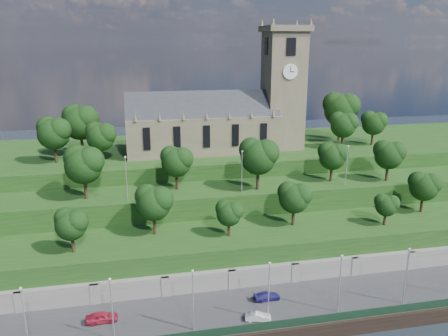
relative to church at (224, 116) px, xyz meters
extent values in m
cube|color=#2D2D30|center=(-0.79, -39.98, -21.52)|extent=(160.00, 12.00, 2.00)
cube|color=black|center=(-0.79, -46.03, -21.42)|extent=(160.00, 0.50, 2.20)
cube|color=#16311F|center=(-0.79, -45.38, -19.92)|extent=(160.00, 0.10, 1.20)
cube|color=slate|center=(-0.79, -33.98, -20.02)|extent=(160.00, 2.00, 5.00)
cube|color=slate|center=(-35.79, -34.78, -20.02)|extent=(1.20, 0.60, 5.00)
cube|color=slate|center=(-25.79, -34.78, -20.02)|extent=(1.20, 0.60, 5.00)
cube|color=slate|center=(-15.79, -34.78, -20.02)|extent=(1.20, 0.60, 5.00)
cube|color=slate|center=(-5.79, -34.78, -20.02)|extent=(1.20, 0.60, 5.00)
cube|color=slate|center=(4.21, -34.78, -20.02)|extent=(1.20, 0.60, 5.00)
cube|color=slate|center=(14.21, -34.78, -20.02)|extent=(1.20, 0.60, 5.00)
cube|color=slate|center=(24.21, -34.78, -20.02)|extent=(1.20, 0.60, 5.00)
cube|color=#1A3C14|center=(-0.79, -27.98, -18.52)|extent=(160.00, 12.00, 8.00)
cube|color=#1A3C14|center=(-0.79, -16.98, -16.52)|extent=(160.00, 10.00, 12.00)
cube|color=#1A3C14|center=(-0.79, 4.02, -15.02)|extent=(160.00, 32.00, 15.00)
cube|color=brown|center=(-4.79, 0.02, -3.52)|extent=(32.00, 12.00, 8.00)
cube|color=#23252A|center=(-4.79, 0.02, 0.48)|extent=(32.00, 10.18, 10.18)
cone|color=brown|center=(-18.79, -5.98, 1.38)|extent=(0.70, 0.70, 1.80)
cone|color=brown|center=(-14.12, -5.98, 1.38)|extent=(0.70, 0.70, 1.80)
cone|color=brown|center=(-9.46, -5.98, 1.38)|extent=(0.70, 0.70, 1.80)
cone|color=brown|center=(-4.79, -5.98, 1.38)|extent=(0.70, 0.70, 1.80)
cone|color=brown|center=(-0.12, -5.98, 1.38)|extent=(0.70, 0.70, 1.80)
cone|color=brown|center=(4.54, -5.98, 1.38)|extent=(0.70, 0.70, 1.80)
cone|color=brown|center=(9.21, -5.98, 1.38)|extent=(0.70, 0.70, 1.80)
cube|color=black|center=(-16.79, -6.06, -3.02)|extent=(1.40, 0.25, 4.50)
cube|color=black|center=(-10.79, -6.06, -3.02)|extent=(1.40, 0.25, 4.50)
cube|color=black|center=(-4.79, -6.06, -3.02)|extent=(1.40, 0.25, 4.50)
cube|color=black|center=(1.21, -6.06, -3.02)|extent=(1.40, 0.25, 4.50)
cube|color=black|center=(7.21, -6.06, -3.02)|extent=(1.40, 0.25, 4.50)
cube|color=brown|center=(13.21, 0.02, 4.98)|extent=(8.00, 8.00, 25.00)
cube|color=brown|center=(13.21, 0.02, 18.08)|extent=(9.20, 9.20, 1.20)
cone|color=brown|center=(9.21, -3.98, 19.28)|extent=(0.80, 0.80, 1.60)
cone|color=brown|center=(9.21, 4.02, 19.28)|extent=(0.80, 0.80, 1.60)
cone|color=brown|center=(17.21, -3.98, 19.28)|extent=(0.80, 0.80, 1.60)
cone|color=brown|center=(17.21, 4.02, 19.28)|extent=(0.80, 0.80, 1.60)
cube|color=black|center=(13.21, -4.06, 14.48)|extent=(2.00, 0.25, 3.50)
cube|color=black|center=(13.21, 4.10, 14.48)|extent=(2.00, 0.25, 3.50)
cube|color=black|center=(9.13, 0.02, 14.48)|extent=(0.25, 2.00, 3.50)
cube|color=black|center=(17.29, 0.02, 14.48)|extent=(0.25, 2.00, 3.50)
cylinder|color=white|center=(13.21, -4.10, 9.48)|extent=(3.20, 0.30, 3.20)
cylinder|color=white|center=(17.33, 0.02, 9.48)|extent=(0.30, 3.20, 3.20)
cube|color=black|center=(13.21, -4.28, 9.98)|extent=(0.12, 0.05, 1.10)
cube|color=black|center=(13.61, -4.28, 9.48)|extent=(0.80, 0.05, 0.12)
cylinder|color=black|center=(-28.75, -29.98, -13.05)|extent=(0.49, 0.49, 2.94)
sphere|color=black|center=(-28.75, -29.98, -10.20)|extent=(4.58, 4.58, 4.58)
sphere|color=black|center=(-27.84, -30.44, -9.52)|extent=(3.44, 3.44, 3.44)
sphere|color=black|center=(-29.55, -29.41, -9.29)|extent=(3.21, 3.21, 3.21)
cylinder|color=black|center=(-16.65, -25.98, -12.74)|extent=(0.52, 0.52, 3.57)
sphere|color=black|center=(-16.65, -25.98, -9.28)|extent=(5.55, 5.55, 5.55)
sphere|color=black|center=(-15.53, -26.54, -8.45)|extent=(4.17, 4.17, 4.17)
sphere|color=black|center=(-17.62, -25.29, -8.17)|extent=(3.89, 3.89, 3.89)
cylinder|color=black|center=(-5.06, -28.98, -13.24)|extent=(0.47, 0.47, 2.56)
sphere|color=black|center=(-5.06, -28.98, -10.77)|extent=(3.98, 3.98, 3.98)
sphere|color=black|center=(-4.26, -29.38, -10.17)|extent=(2.99, 2.99, 2.99)
sphere|color=black|center=(-5.76, -28.49, -9.97)|extent=(2.79, 2.79, 2.79)
cylinder|color=black|center=(6.49, -26.98, -12.89)|extent=(0.51, 0.51, 3.27)
sphere|color=black|center=(6.49, -26.98, -9.73)|extent=(5.08, 5.08, 5.08)
sphere|color=black|center=(7.50, -27.49, -8.97)|extent=(3.81, 3.81, 3.81)
sphere|color=black|center=(5.60, -26.35, -8.72)|extent=(3.56, 3.56, 3.56)
cylinder|color=black|center=(21.77, -29.98, -13.35)|extent=(0.46, 0.46, 2.34)
sphere|color=black|center=(21.77, -29.98, -11.09)|extent=(3.64, 3.64, 3.64)
sphere|color=black|center=(22.50, -30.35, -10.54)|extent=(2.73, 2.73, 2.73)
sphere|color=black|center=(21.13, -29.53, -10.36)|extent=(2.55, 2.55, 2.55)
cylinder|color=black|center=(31.51, -25.98, -12.89)|extent=(0.50, 0.50, 3.25)
sphere|color=black|center=(31.51, -25.98, -9.75)|extent=(5.06, 5.06, 5.06)
sphere|color=black|center=(32.52, -26.49, -8.99)|extent=(3.80, 3.80, 3.80)
sphere|color=black|center=(30.63, -25.35, -8.74)|extent=(3.54, 3.54, 3.54)
cylinder|color=black|center=(-27.75, -17.98, -8.51)|extent=(0.54, 0.54, 4.03)
sphere|color=black|center=(-27.75, -17.98, -4.61)|extent=(6.27, 6.27, 6.27)
sphere|color=black|center=(-26.49, -18.61, -3.67)|extent=(4.70, 4.70, 4.70)
sphere|color=black|center=(-28.84, -17.20, -3.35)|extent=(4.39, 4.39, 4.39)
cylinder|color=black|center=(-11.98, -15.98, -8.79)|extent=(0.51, 0.51, 3.46)
sphere|color=black|center=(-11.98, -15.98, -5.45)|extent=(5.38, 5.38, 5.38)
sphere|color=black|center=(-10.91, -16.52, -4.64)|extent=(4.04, 4.04, 4.04)
sphere|color=black|center=(-12.92, -15.31, -4.37)|extent=(3.77, 3.77, 3.77)
cylinder|color=black|center=(2.45, -18.98, -8.47)|extent=(0.54, 0.54, 4.11)
sphere|color=black|center=(2.45, -18.98, -4.50)|extent=(6.39, 6.39, 6.39)
sphere|color=black|center=(3.72, -19.62, -3.54)|extent=(4.79, 4.79, 4.79)
sphere|color=black|center=(1.33, -18.19, -3.22)|extent=(4.47, 4.47, 4.47)
cylinder|color=black|center=(17.69, -16.98, -8.89)|extent=(0.51, 0.51, 3.27)
sphere|color=black|center=(17.69, -16.98, -5.72)|extent=(5.09, 5.09, 5.09)
sphere|color=black|center=(18.71, -17.49, -4.96)|extent=(3.82, 3.82, 3.82)
sphere|color=black|center=(16.80, -16.35, -4.71)|extent=(3.56, 3.56, 3.56)
cylinder|color=black|center=(28.31, -18.98, -8.80)|extent=(0.51, 0.51, 3.44)
sphere|color=black|center=(28.31, -18.98, -5.47)|extent=(5.35, 5.35, 5.35)
sphere|color=black|center=(29.38, -19.52, -4.67)|extent=(4.02, 4.02, 4.02)
sphere|color=black|center=(27.37, -18.32, -4.40)|extent=(3.75, 3.75, 3.75)
cylinder|color=black|center=(-34.47, -3.98, -5.55)|extent=(0.53, 0.53, 3.94)
sphere|color=black|center=(-34.47, -3.98, -1.75)|extent=(6.12, 6.12, 6.12)
sphere|color=black|center=(-33.25, -4.60, -0.83)|extent=(4.59, 4.59, 4.59)
sphere|color=black|center=(-35.54, -3.22, -0.52)|extent=(4.29, 4.29, 4.29)
cylinder|color=black|center=(-30.09, 2.02, -5.25)|extent=(0.56, 0.56, 4.54)
sphere|color=black|center=(-30.09, 2.02, -0.86)|extent=(7.06, 7.06, 7.06)
sphere|color=black|center=(-28.68, 1.31, 0.20)|extent=(5.30, 5.30, 5.30)
sphere|color=black|center=(-31.33, 2.90, 0.55)|extent=(4.94, 4.94, 4.94)
cylinder|color=black|center=(-25.58, -5.98, -5.77)|extent=(0.52, 0.52, 3.51)
sphere|color=black|center=(-25.58, -5.98, -2.37)|extent=(5.46, 5.46, 5.46)
sphere|color=black|center=(-24.49, -6.53, -1.55)|extent=(4.10, 4.10, 4.10)
sphere|color=black|center=(-26.54, -5.30, -1.28)|extent=(3.82, 3.82, 3.82)
cylinder|color=black|center=(26.06, -3.98, -5.76)|extent=(0.52, 0.52, 3.53)
sphere|color=black|center=(26.06, -3.98, -2.34)|extent=(5.49, 5.49, 5.49)
sphere|color=black|center=(27.16, -4.53, -1.52)|extent=(4.12, 4.12, 4.12)
sphere|color=black|center=(25.10, -3.30, -1.25)|extent=(3.84, 3.84, 3.84)
cylinder|color=black|center=(29.14, 4.02, -5.04)|extent=(0.58, 0.58, 4.95)
sphere|color=black|center=(29.14, 4.02, -0.26)|extent=(7.71, 7.71, 7.71)
sphere|color=black|center=(30.68, 3.24, 0.90)|extent=(5.78, 5.78, 5.78)
sphere|color=black|center=(27.79, 4.98, 1.28)|extent=(5.39, 5.39, 5.39)
cylinder|color=black|center=(34.55, -1.98, -5.85)|extent=(0.51, 0.51, 3.35)
sphere|color=black|center=(34.55, -1.98, -2.60)|extent=(5.22, 5.22, 5.22)
sphere|color=black|center=(35.59, -2.51, -1.82)|extent=(3.91, 3.91, 3.91)
sphere|color=black|center=(33.64, -1.33, -1.56)|extent=(3.65, 3.65, 3.65)
cylinder|color=#B2B2B7|center=(-32.79, -43.48, -16.33)|extent=(0.16, 0.16, 8.39)
sphere|color=silver|center=(-32.79, -43.48, -12.01)|extent=(0.36, 0.36, 0.36)
cylinder|color=#B2B2B7|center=(-22.79, -43.48, -16.33)|extent=(0.16, 0.16, 8.39)
sphere|color=silver|center=(-22.79, -43.48, -12.01)|extent=(0.36, 0.36, 0.36)
cylinder|color=#B2B2B7|center=(-12.79, -43.48, -16.33)|extent=(0.16, 0.16, 8.39)
sphere|color=silver|center=(-12.79, -43.48, -12.01)|extent=(0.36, 0.36, 0.36)
cylinder|color=#B2B2B7|center=(-2.79, -43.48, -16.33)|extent=(0.16, 0.16, 8.39)
sphere|color=silver|center=(-2.79, -43.48, -12.01)|extent=(0.36, 0.36, 0.36)
cylinder|color=#B2B2B7|center=(7.21, -43.48, -16.33)|extent=(0.16, 0.16, 8.39)
sphere|color=silver|center=(7.21, -43.48, -12.01)|extent=(0.36, 0.36, 0.36)
cylinder|color=#B2B2B7|center=(17.21, -43.48, -16.33)|extent=(0.16, 0.16, 8.39)
sphere|color=silver|center=(17.21, -43.48, -12.01)|extent=(0.36, 0.36, 0.36)
cylinder|color=#B2B2B7|center=(-20.79, -19.98, -6.83)|extent=(0.16, 0.16, 7.39)
sphere|color=silver|center=(-20.79, -19.98, -3.02)|extent=(0.36, 0.36, 0.36)
cylinder|color=#B2B2B7|center=(-0.79, -19.98, -6.83)|extent=(0.16, 0.16, 7.39)
sphere|color=silver|center=(-0.79, -19.98, -3.02)|extent=(0.36, 0.36, 0.36)
cylinder|color=#B2B2B7|center=(19.21, -19.98, -6.83)|extent=(0.16, 0.16, 7.39)
sphere|color=silver|center=(19.21, -19.98, -3.02)|extent=(0.36, 0.36, 0.36)
imported|color=#A31B31|center=(-24.55, -39.38, -19.81)|extent=(4.24, 1.79, 1.43)
imported|color=silver|center=(-4.10, -43.21, -19.95)|extent=(3.64, 1.99, 1.14)
imported|color=navy|center=(-1.51, -38.72, -19.95)|extent=(4.00, 1.77, 1.14)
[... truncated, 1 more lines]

